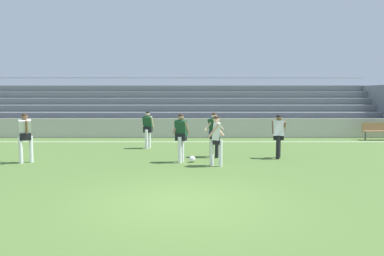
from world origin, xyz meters
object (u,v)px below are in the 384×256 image
at_px(bleacher_stand, 164,107).
at_px(player_dark_on_ball, 148,126).
at_px(player_dark_wide_left, 181,133).
at_px(player_dark_dropping_back, 214,131).
at_px(player_white_challenging, 279,133).
at_px(player_white_trailing_run, 217,136).
at_px(soccer_ball, 193,159).
at_px(bench_centre_sideline, 381,129).
at_px(player_white_wide_right, 26,133).

distance_m(bleacher_stand, player_dark_on_ball, 6.94).
relative_size(player_dark_wide_left, player_dark_dropping_back, 1.01).
bearing_deg(player_dark_on_ball, player_white_challenging, -26.70).
bearing_deg(player_white_trailing_run, soccer_ball, 137.98).
relative_size(player_white_challenging, soccer_ball, 7.32).
height_order(bench_centre_sideline, player_dark_on_ball, player_dark_on_ball).
relative_size(player_dark_dropping_back, player_white_trailing_run, 1.01).
xyz_separation_m(bleacher_stand, bench_centre_sideline, (11.39, -3.89, -1.00)).
bearing_deg(bench_centre_sideline, bleacher_stand, 161.12).
distance_m(bench_centre_sideline, player_white_wide_right, 16.68).
distance_m(player_dark_wide_left, player_white_challenging, 3.64).
relative_size(player_dark_on_ball, player_white_wide_right, 0.95).
distance_m(player_white_challenging, player_dark_on_ball, 5.69).
height_order(bench_centre_sideline, player_white_challenging, player_white_challenging).
height_order(player_dark_wide_left, player_white_challenging, player_dark_wide_left).
bearing_deg(player_dark_dropping_back, player_white_challenging, -6.93).
bearing_deg(soccer_ball, player_white_wide_right, -178.75).
bearing_deg(player_dark_on_ball, bench_centre_sideline, 14.60).
bearing_deg(player_white_trailing_run, bleacher_stand, 102.89).
bearing_deg(player_white_challenging, bench_centre_sideline, 40.59).
xyz_separation_m(player_white_trailing_run, player_white_wide_right, (-6.48, 0.58, 0.04)).
distance_m(bleacher_stand, player_white_trailing_run, 11.24).
bearing_deg(bench_centre_sideline, player_white_wide_right, -157.15).
relative_size(player_dark_dropping_back, player_white_wide_right, 0.98).
distance_m(player_white_challenging, player_white_wide_right, 8.90).
bearing_deg(player_dark_on_ball, soccer_ball, -60.00).
relative_size(player_dark_wide_left, player_white_trailing_run, 1.02).
xyz_separation_m(bleacher_stand, player_white_wide_right, (-3.98, -10.37, -0.52)).
relative_size(player_dark_dropping_back, player_white_challenging, 1.04).
bearing_deg(soccer_ball, player_dark_on_ball, 120.00).
distance_m(bench_centre_sideline, player_dark_dropping_back, 10.32).
bearing_deg(soccer_ball, player_dark_dropping_back, 52.47).
xyz_separation_m(player_dark_dropping_back, player_dark_on_ball, (-2.74, 2.27, -0.04)).
distance_m(bench_centre_sideline, soccer_ball, 11.57).
relative_size(player_dark_wide_left, soccer_ball, 7.67).
height_order(bench_centre_sideline, player_dark_dropping_back, player_dark_dropping_back).
bearing_deg(player_dark_on_ball, player_white_trailing_run, -56.16).
height_order(player_dark_wide_left, player_white_wide_right, player_white_wide_right).
distance_m(player_dark_wide_left, player_dark_dropping_back, 1.63).
xyz_separation_m(player_white_trailing_run, soccer_ball, (-0.78, 0.70, -0.87)).
xyz_separation_m(player_dark_wide_left, soccer_ball, (0.39, 0.04, -0.90)).
bearing_deg(bench_centre_sideline, player_dark_dropping_back, -149.13).
relative_size(bleacher_stand, player_dark_wide_left, 15.63).
distance_m(player_white_trailing_run, player_dark_on_ball, 4.86).
relative_size(bench_centre_sideline, player_white_challenging, 1.12).
bearing_deg(bleacher_stand, soccer_ball, -80.45).
bearing_deg(player_dark_wide_left, soccer_ball, 5.18).
relative_size(bleacher_stand, player_dark_on_ball, 16.25).
bearing_deg(player_white_trailing_run, player_white_wide_right, 174.89).
height_order(player_dark_wide_left, player_dark_dropping_back, player_dark_wide_left).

